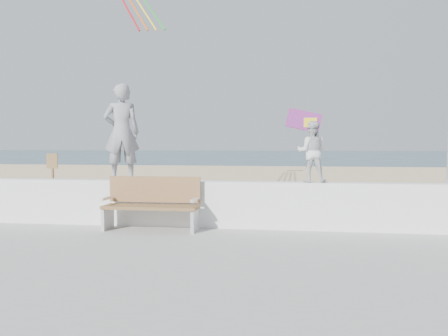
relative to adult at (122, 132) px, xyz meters
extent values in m
plane|color=#2B4856|center=(1.91, -2.00, -2.04)|extent=(220.00, 220.00, 0.00)
cube|color=beige|center=(1.91, 7.00, -2.00)|extent=(90.00, 40.00, 0.08)
cube|color=white|center=(1.91, 0.00, -1.41)|extent=(30.00, 0.35, 0.90)
imported|color=gray|center=(0.00, 0.00, 0.00)|extent=(0.81, 0.66, 1.93)
imported|color=silver|center=(3.75, 0.00, -0.38)|extent=(0.60, 0.48, 1.16)
cube|color=brown|center=(0.76, -0.55, -1.42)|extent=(1.80, 0.50, 0.06)
cube|color=olive|center=(0.76, -0.28, -1.11)|extent=(1.80, 0.05, 0.50)
cube|color=white|center=(-0.09, -0.55, -1.66)|extent=(0.06, 0.50, 0.40)
cube|color=white|center=(-0.09, -0.60, -1.26)|extent=(0.06, 0.45, 0.05)
cube|color=silver|center=(1.61, -0.55, -1.66)|extent=(0.06, 0.50, 0.40)
cube|color=silver|center=(1.61, -0.60, -1.26)|extent=(0.06, 0.45, 0.05)
cube|color=red|center=(3.64, 2.03, 0.30)|extent=(0.86, 0.26, 0.58)
cube|color=yellow|center=(3.79, 2.03, 0.25)|extent=(0.30, 0.22, 0.21)
cylinder|color=olive|center=(-3.18, 3.12, -1.36)|extent=(0.07, 0.07, 1.20)
cube|color=olive|center=(-3.18, 3.10, -0.71)|extent=(0.32, 0.03, 0.42)
camera|label=1|loc=(3.44, -9.10, -0.22)|focal=38.00mm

